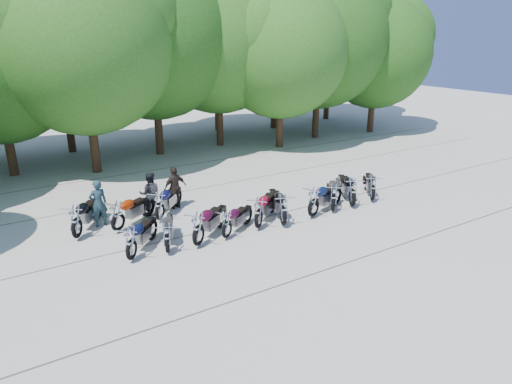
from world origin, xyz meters
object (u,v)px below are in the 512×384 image
motorcycle_5 (283,209)px  rider_2 (175,188)px  motorcycle_8 (353,191)px  motorcycle_7 (333,197)px  motorcycle_10 (76,221)px  motorcycle_12 (159,205)px  motorcycle_9 (373,187)px  motorcycle_11 (117,215)px  motorcycle_3 (227,223)px  motorcycle_4 (259,212)px  rider_0 (98,203)px  motorcycle_0 (131,242)px  rider_1 (150,194)px  motorcycle_6 (314,201)px  motorcycle_2 (198,228)px  motorcycle_1 (167,237)px

motorcycle_5 → rider_2: size_ratio=1.42×
motorcycle_8 → motorcycle_5: bearing=30.0°
motorcycle_7 → motorcycle_10: size_ratio=0.92×
motorcycle_5 → motorcycle_12: (-3.66, 2.85, -0.03)m
motorcycle_9 → motorcycle_11: (-9.99, 2.52, 0.03)m
motorcycle_3 → motorcycle_7: size_ratio=0.92×
motorcycle_3 → motorcycle_7: motorcycle_7 is taller
motorcycle_9 → rider_2: (-7.30, 3.73, 0.23)m
motorcycle_4 → motorcycle_12: motorcycle_4 is taller
motorcycle_12 → rider_0: bearing=23.5°
motorcycle_8 → motorcycle_10: motorcycle_10 is taller
motorcycle_4 → rider_0: size_ratio=1.37×
motorcycle_7 → motorcycle_10: (-9.16, 2.72, 0.06)m
motorcycle_0 → rider_2: (2.97, 3.61, 0.22)m
motorcycle_5 → rider_0: 6.74m
motorcycle_0 → rider_1: (1.86, 3.43, 0.21)m
motorcycle_0 → rider_0: bearing=-46.3°
motorcycle_9 → rider_0: rider_0 is taller
motorcycle_0 → motorcycle_6: bearing=-140.3°
motorcycle_12 → rider_1: bearing=-42.8°
motorcycle_7 → rider_1: rider_1 is taller
motorcycle_7 → motorcycle_12: 6.75m
motorcycle_8 → motorcycle_11: 9.16m
motorcycle_0 → motorcycle_2: bearing=-143.4°
motorcycle_11 → motorcycle_9: bearing=-137.3°
motorcycle_1 → motorcycle_2: bearing=-158.9°
motorcycle_12 → motorcycle_8: bearing=-156.5°
motorcycle_4 → motorcycle_11: (-4.38, 2.42, -0.02)m
motorcycle_4 → rider_2: size_ratio=1.40×
motorcycle_9 → motorcycle_11: size_ratio=0.96×
motorcycle_0 → motorcycle_9: size_ratio=1.02×
motorcycle_2 → motorcycle_9: size_ratio=1.09×
motorcycle_1 → motorcycle_9: size_ratio=0.94×
motorcycle_1 → motorcycle_11: motorcycle_11 is taller
motorcycle_1 → motorcycle_5: 4.43m
motorcycle_9 → motorcycle_12: bearing=20.7°
motorcycle_4 → motorcycle_9: size_ratio=1.08×
motorcycle_7 → rider_0: bearing=16.6°
motorcycle_8 → motorcycle_7: bearing=27.7°
motorcycle_11 → rider_0: rider_0 is taller
motorcycle_3 → motorcycle_8: bearing=-121.9°
motorcycle_10 → motorcycle_11: size_ratio=1.05×
motorcycle_7 → motorcycle_8: bearing=-140.9°
motorcycle_9 → motorcycle_12: 8.79m
motorcycle_1 → motorcycle_6: 5.89m
motorcycle_3 → motorcycle_2: bearing=60.2°
motorcycle_8 → motorcycle_9: 1.20m
motorcycle_2 → motorcycle_7: (5.88, 0.04, -0.05)m
motorcycle_4 → motorcycle_9: motorcycle_4 is taller
motorcycle_0 → motorcycle_4: motorcycle_4 is taller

